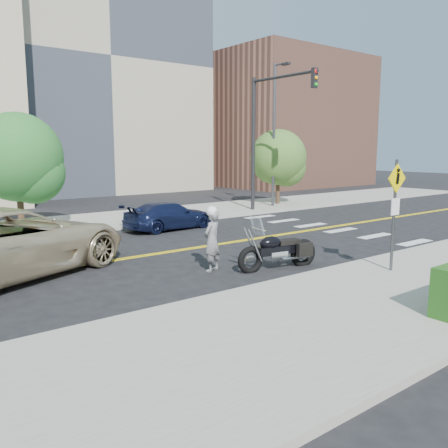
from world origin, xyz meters
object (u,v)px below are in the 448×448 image
at_px(pedestrian_sign, 395,204).
at_px(motorcyclist, 212,239).
at_px(motorcycle, 279,242).
at_px(parked_car_blue, 169,216).
at_px(suv, 8,242).

xyz_separation_m(pedestrian_sign, motorcyclist, (-3.55, 3.42, -1.03)).
bearing_deg(motorcyclist, motorcycle, 127.69).
distance_m(motorcycle, parked_car_blue, 7.85).
height_order(pedestrian_sign, suv, pedestrian_sign).
height_order(suv, parked_car_blue, suv).
bearing_deg(motorcyclist, suv, -53.56).
height_order(pedestrian_sign, motorcycle, pedestrian_sign).
height_order(motorcyclist, motorcycle, motorcyclist).
xyz_separation_m(motorcycle, parked_car_blue, (1.08, 7.77, -0.19)).
relative_size(pedestrian_sign, motorcycle, 1.17).
bearing_deg(motorcycle, suv, 158.03).
relative_size(pedestrian_sign, parked_car_blue, 0.73).
relative_size(suv, parked_car_blue, 1.68).
bearing_deg(pedestrian_sign, suv, 142.67).
bearing_deg(motorcycle, pedestrian_sign, -43.28).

